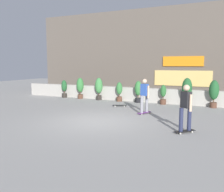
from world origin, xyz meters
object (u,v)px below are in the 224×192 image
Objects in this scene: potted_plant_2 at (99,87)px; skateboard_near_camera at (120,105)px; potted_plant_3 at (119,91)px; skater_far_left at (144,95)px; skater_by_wall_left at (186,106)px; potted_plant_4 at (138,90)px; potted_plant_6 at (187,90)px; potted_plant_5 at (163,94)px; potted_plant_7 at (214,92)px; potted_plant_1 at (80,87)px; potted_plant_0 at (64,88)px.

skateboard_near_camera is (2.27, -1.76, -0.80)m from potted_plant_2.
potted_plant_3 is 4.20m from skater_far_left.
skater_by_wall_left is at bearing -49.29° from potted_plant_3.
skater_far_left is 1.00× the size of skater_by_wall_left.
potted_plant_4 is 1.96m from skateboard_near_camera.
potted_plant_6 is (4.22, 0.00, 0.27)m from potted_plant_3.
skater_by_wall_left reaches higher than potted_plant_4.
potted_plant_5 is 0.69× the size of skater_far_left.
potted_plant_7 is at bearing 19.85° from skateboard_near_camera.
skater_far_left is at bearing -29.56° from potted_plant_1.
potted_plant_7 is (4.37, 0.00, 0.12)m from potted_plant_4.
potted_plant_0 is 4.32m from potted_plant_3.
potted_plant_0 is 8.54m from potted_plant_6.
potted_plant_2 is at bearing -180.00° from potted_plant_7.
potted_plant_3 is 1.06× the size of potted_plant_5.
potted_plant_4 is 0.80× the size of skater_by_wall_left.
potted_plant_4 is 4.37m from potted_plant_7.
potted_plant_4 reaches higher than skateboard_near_camera.
potted_plant_0 is at bearing -180.00° from potted_plant_5.
potted_plant_0 is at bearing 160.94° from skateboard_near_camera.
potted_plant_6 is 0.95× the size of skater_by_wall_left.
potted_plant_1 is 9.83m from skater_by_wall_left.
potted_plant_1 reaches higher than potted_plant_0.
potted_plant_7 is at bearing 0.00° from potted_plant_1.
potted_plant_2 is 1.50m from potted_plant_3.
potted_plant_0 is 0.82× the size of potted_plant_7.
skater_far_left reaches higher than potted_plant_4.
potted_plant_4 is at bearing 73.86° from skateboard_near_camera.
potted_plant_0 is at bearing 155.40° from skater_far_left.
potted_plant_1 is 8.62m from potted_plant_7.
potted_plant_0 is 5.60m from potted_plant_4.
potted_plant_2 is 0.92× the size of potted_plant_6.
potted_plant_0 reaches higher than potted_plant_5.
skater_far_left is at bearing -93.02° from potted_plant_5.
potted_plant_4 is at bearing 180.00° from potted_plant_7.
potted_plant_7 is (7.14, 0.00, 0.03)m from potted_plant_2.
skater_by_wall_left reaches higher than potted_plant_2.
skater_far_left is (5.66, -3.21, 0.10)m from potted_plant_1.
potted_plant_2 is 8.68m from skater_by_wall_left.
potted_plant_5 is at bearing 180.00° from potted_plant_7.
potted_plant_7 is 5.82m from skater_by_wall_left.
potted_plant_3 is (4.32, 0.00, -0.01)m from potted_plant_0.
skater_by_wall_left reaches higher than skateboard_near_camera.
potted_plant_2 reaches higher than potted_plant_4.
potted_plant_6 is 3.55m from skater_far_left.
potted_plant_6 reaches higher than potted_plant_3.
potted_plant_1 reaches higher than skateboard_near_camera.
potted_plant_2 is at bearing 142.18° from skateboard_near_camera.
potted_plant_5 is (5.83, 0.00, -0.23)m from potted_plant_1.
potted_plant_2 is (2.83, 0.00, 0.18)m from potted_plant_0.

